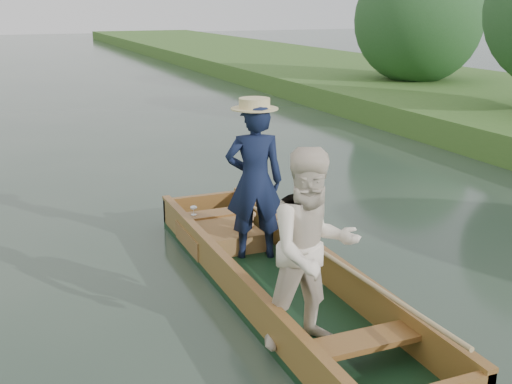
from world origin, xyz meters
name	(u,v)px	position (x,y,z in m)	size (l,w,h in m)	color
ground	(278,295)	(0.00, 0.00, 0.00)	(120.00, 120.00, 0.00)	#283D30
trees_far	(168,22)	(1.27, 8.61, 2.49)	(23.00, 13.88, 4.43)	#47331E
punt	(278,242)	(-0.06, -0.13, 0.65)	(1.21, 5.00, 1.90)	black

